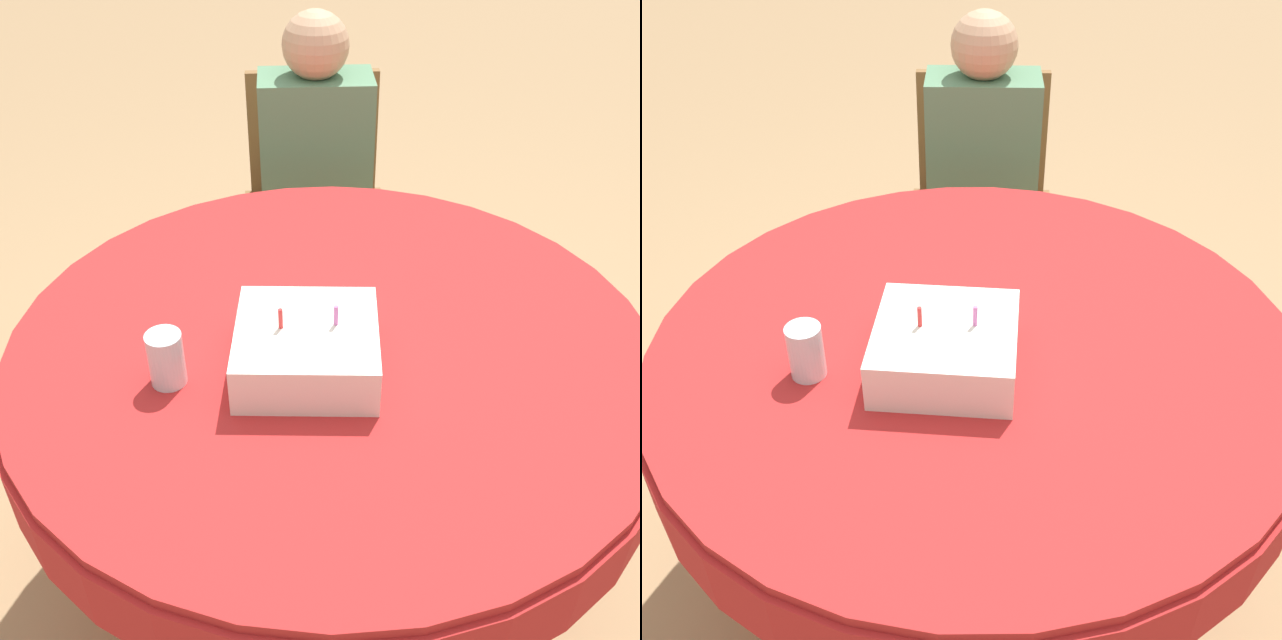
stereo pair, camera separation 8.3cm
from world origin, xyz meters
The scene contains 6 objects.
ground_plane centered at (0.00, 0.00, 0.00)m, with size 12.00×12.00×0.00m, color #A37F56.
dining_table centered at (0.00, 0.00, 0.63)m, with size 1.26×1.26×0.71m.
chair centered at (-0.05, 1.01, 0.45)m, with size 0.49×0.49×0.83m.
person centered at (-0.05, 0.91, 0.63)m, with size 0.34×0.29×1.06m.
birthday_cake centered at (-0.04, -0.10, 0.75)m, with size 0.25×0.25×0.13m.
drinking_glass centered at (-0.29, -0.14, 0.76)m, with size 0.06×0.06×0.10m.
Camera 2 is at (0.08, -1.13, 1.59)m, focal length 42.00 mm.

